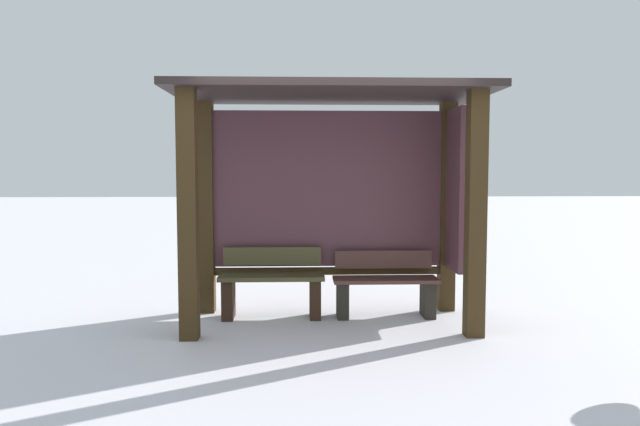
{
  "coord_description": "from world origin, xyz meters",
  "views": [
    {
      "loc": [
        -0.32,
        -6.0,
        1.6
      ],
      "look_at": [
        -0.1,
        0.15,
        1.15
      ],
      "focal_mm": 32.57,
      "sensor_mm": 36.0,
      "label": 1
    }
  ],
  "objects": [
    {
      "name": "bench_left_inside",
      "position": [
        -0.62,
        0.26,
        0.35
      ],
      "size": [
        1.14,
        0.37,
        0.76
      ],
      "color": "#453F24",
      "rests_on": "ground"
    },
    {
      "name": "bench_center_inside",
      "position": [
        0.62,
        0.26,
        0.33
      ],
      "size": [
        1.14,
        0.36,
        0.71
      ],
      "color": "#4E312C",
      "rests_on": "ground"
    },
    {
      "name": "ground_plane",
      "position": [
        0.0,
        0.0,
        0.0
      ],
      "size": [
        60.0,
        60.0,
        0.0
      ],
      "primitive_type": "plane",
      "color": "silver"
    },
    {
      "name": "bus_shelter",
      "position": [
        0.1,
        0.2,
        1.66
      ],
      "size": [
        3.2,
        1.54,
        2.44
      ],
      "color": "#372713",
      "rests_on": "ground"
    }
  ]
}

